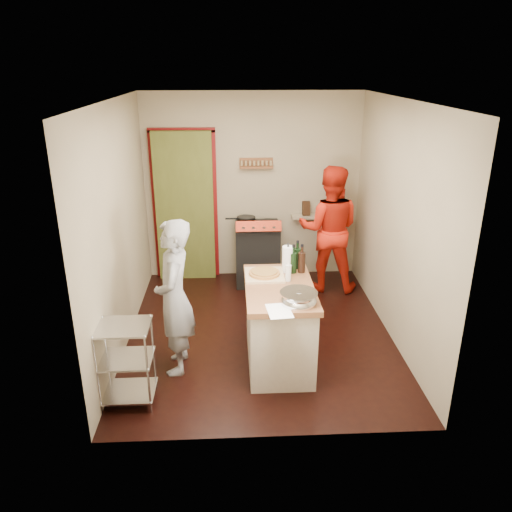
{
  "coord_description": "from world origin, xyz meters",
  "views": [
    {
      "loc": [
        -0.31,
        -5.1,
        2.95
      ],
      "look_at": [
        -0.04,
        0.0,
        0.95
      ],
      "focal_mm": 35.0,
      "sensor_mm": 36.0,
      "label": 1
    }
  ],
  "objects_px": {
    "stove": "(257,253)",
    "wire_shelving": "(126,360)",
    "person_stripe": "(174,298)",
    "island": "(279,322)",
    "person_red": "(329,229)"
  },
  "relations": [
    {
      "from": "stove",
      "to": "wire_shelving",
      "type": "xyz_separation_m",
      "value": [
        -1.33,
        -2.62,
        -0.01
      ]
    },
    {
      "from": "stove",
      "to": "person_stripe",
      "type": "bearing_deg",
      "value": -113.84
    },
    {
      "from": "stove",
      "to": "person_stripe",
      "type": "height_order",
      "value": "person_stripe"
    },
    {
      "from": "island",
      "to": "person_stripe",
      "type": "distance_m",
      "value": 1.09
    },
    {
      "from": "stove",
      "to": "island",
      "type": "distance_m",
      "value": 2.04
    },
    {
      "from": "stove",
      "to": "island",
      "type": "bearing_deg",
      "value": -86.73
    },
    {
      "from": "person_red",
      "to": "wire_shelving",
      "type": "bearing_deg",
      "value": 58.1
    },
    {
      "from": "stove",
      "to": "person_stripe",
      "type": "relative_size",
      "value": 0.63
    },
    {
      "from": "wire_shelving",
      "to": "person_stripe",
      "type": "relative_size",
      "value": 0.5
    },
    {
      "from": "stove",
      "to": "person_stripe",
      "type": "distance_m",
      "value": 2.32
    },
    {
      "from": "island",
      "to": "person_stripe",
      "type": "bearing_deg",
      "value": -177.0
    },
    {
      "from": "person_red",
      "to": "person_stripe",
      "type": "bearing_deg",
      "value": 56.51
    },
    {
      "from": "island",
      "to": "person_red",
      "type": "relative_size",
      "value": 0.74
    },
    {
      "from": "wire_shelving",
      "to": "person_red",
      "type": "xyz_separation_m",
      "value": [
        2.28,
        2.39,
        0.42
      ]
    },
    {
      "from": "wire_shelving",
      "to": "person_red",
      "type": "height_order",
      "value": "person_red"
    }
  ]
}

